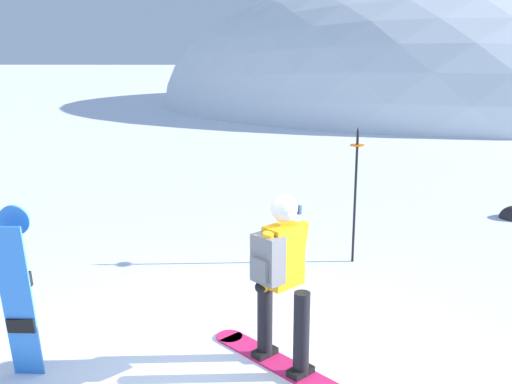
{
  "coord_description": "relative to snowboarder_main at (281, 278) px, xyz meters",
  "views": [
    {
      "loc": [
        0.49,
        -4.7,
        2.94
      ],
      "look_at": [
        0.23,
        3.23,
        1.0
      ],
      "focal_mm": 39.82,
      "sensor_mm": 36.0,
      "label": 1
    }
  ],
  "objects": [
    {
      "name": "ground_plane",
      "position": [
        -0.56,
        -0.21,
        -0.92
      ],
      "size": [
        300.0,
        300.0,
        0.0
      ],
      "primitive_type": "plane",
      "color": "white"
    },
    {
      "name": "ridge_peak_main",
      "position": [
        10.85,
        30.67,
        -0.92
      ],
      "size": [
        35.13,
        31.62,
        16.18
      ],
      "color": "silver",
      "rests_on": "ground"
    },
    {
      "name": "snowboarder_main",
      "position": [
        0.0,
        0.0,
        0.0
      ],
      "size": [
        1.39,
        1.38,
        1.71
      ],
      "color": "#D11E5B",
      "rests_on": "ground"
    },
    {
      "name": "spare_snowboard",
      "position": [
        -2.36,
        -0.25,
        -0.08
      ],
      "size": [
        0.28,
        0.23,
        1.65
      ],
      "color": "blue",
      "rests_on": "ground"
    },
    {
      "name": "piste_marker_near",
      "position": [
        1.08,
        2.91,
        0.2
      ],
      "size": [
        0.2,
        0.2,
        1.97
      ],
      "color": "black",
      "rests_on": "ground"
    }
  ]
}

